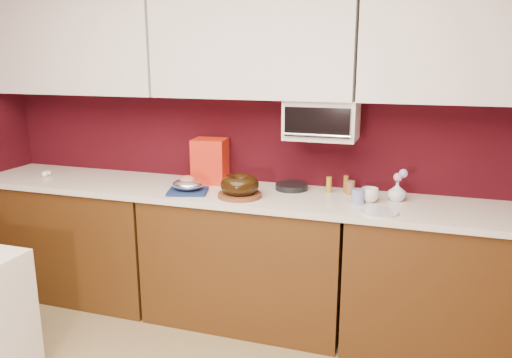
{
  "coord_description": "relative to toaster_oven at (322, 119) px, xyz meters",
  "views": [
    {
      "loc": [
        1.03,
        -1.03,
        1.75
      ],
      "look_at": [
        0.1,
        1.84,
        1.02
      ],
      "focal_mm": 35.0,
      "sensor_mm": 36.0,
      "label": 1
    }
  ],
  "objects": [
    {
      "name": "wall_back",
      "position": [
        -0.45,
        0.15,
        -0.12
      ],
      "size": [
        4.0,
        0.02,
        2.5
      ],
      "primitive_type": "cube",
      "color": "#35070D",
      "rests_on": "floor"
    },
    {
      "name": "base_cabinet_left",
      "position": [
        -1.78,
        -0.17,
        -0.95
      ],
      "size": [
        1.31,
        0.58,
        0.86
      ],
      "primitive_type": "cube",
      "color": "#482A0E",
      "rests_on": "floor"
    },
    {
      "name": "base_cabinet_center",
      "position": [
        -0.45,
        -0.17,
        -0.95
      ],
      "size": [
        1.31,
        0.58,
        0.86
      ],
      "primitive_type": "cube",
      "color": "#482A0E",
      "rests_on": "floor"
    },
    {
      "name": "base_cabinet_right",
      "position": [
        0.88,
        -0.17,
        -0.95
      ],
      "size": [
        1.31,
        0.58,
        0.86
      ],
      "primitive_type": "cube",
      "color": "#482A0E",
      "rests_on": "floor"
    },
    {
      "name": "countertop",
      "position": [
        -0.45,
        -0.17,
        -0.49
      ],
      "size": [
        4.0,
        0.62,
        0.04
      ],
      "primitive_type": "cube",
      "color": "silver",
      "rests_on": "base_cabinet_center"
    },
    {
      "name": "upper_cabinet_left",
      "position": [
        -1.78,
        -0.02,
        0.48
      ],
      "size": [
        1.31,
        0.33,
        0.7
      ],
      "primitive_type": "cube",
      "color": "white",
      "rests_on": "wall_back"
    },
    {
      "name": "upper_cabinet_center",
      "position": [
        -0.45,
        -0.02,
        0.48
      ],
      "size": [
        1.31,
        0.33,
        0.7
      ],
      "primitive_type": "cube",
      "color": "white",
      "rests_on": "wall_back"
    },
    {
      "name": "upper_cabinet_right",
      "position": [
        0.88,
        -0.02,
        0.48
      ],
      "size": [
        1.31,
        0.33,
        0.7
      ],
      "primitive_type": "cube",
      "color": "white",
      "rests_on": "wall_back"
    },
    {
      "name": "toaster_oven",
      "position": [
        0.0,
        0.0,
        0.0
      ],
      "size": [
        0.45,
        0.3,
        0.25
      ],
      "primitive_type": "cube",
      "color": "white",
      "rests_on": "upper_cabinet_center"
    },
    {
      "name": "toaster_oven_door",
      "position": [
        0.0,
        -0.16,
        0.0
      ],
      "size": [
        0.4,
        0.02,
        0.18
      ],
      "primitive_type": "cube",
      "color": "black",
      "rests_on": "toaster_oven"
    },
    {
      "name": "toaster_oven_handle",
      "position": [
        0.0,
        -0.18,
        -0.07
      ],
      "size": [
        0.42,
        0.02,
        0.02
      ],
      "primitive_type": "cylinder",
      "rotation": [
        0.0,
        1.57,
        0.0
      ],
      "color": "silver",
      "rests_on": "toaster_oven"
    },
    {
      "name": "cake_base",
      "position": [
        -0.45,
        -0.28,
        -0.46
      ],
      "size": [
        0.35,
        0.35,
        0.03
      ],
      "primitive_type": "cylinder",
      "rotation": [
        0.0,
        0.0,
        0.35
      ],
      "color": "brown",
      "rests_on": "countertop"
    },
    {
      "name": "bundt_cake",
      "position": [
        -0.45,
        -0.28,
        -0.39
      ],
      "size": [
        0.26,
        0.26,
        0.1
      ],
      "primitive_type": "torus",
      "rotation": [
        0.0,
        0.0,
        0.07
      ],
      "color": "black",
      "rests_on": "cake_base"
    },
    {
      "name": "navy_towel",
      "position": [
        -0.81,
        -0.29,
        -0.47
      ],
      "size": [
        0.3,
        0.27,
        0.02
      ],
      "primitive_type": "cube",
      "rotation": [
        0.0,
        0.0,
        0.29
      ],
      "color": "navy",
      "rests_on": "countertop"
    },
    {
      "name": "foil_ham_nest",
      "position": [
        -0.81,
        -0.29,
        -0.42
      ],
      "size": [
        0.24,
        0.22,
        0.07
      ],
      "primitive_type": "ellipsoid",
      "rotation": [
        0.0,
        0.0,
        -0.27
      ],
      "color": "white",
      "rests_on": "navy_towel"
    },
    {
      "name": "roasted_ham",
      "position": [
        -0.81,
        -0.29,
        -0.4
      ],
      "size": [
        0.12,
        0.1,
        0.07
      ],
      "primitive_type": "ellipsoid",
      "rotation": [
        0.0,
        0.0,
        0.09
      ],
      "color": "#BA6255",
      "rests_on": "foil_ham_nest"
    },
    {
      "name": "pandoro_box",
      "position": [
        -0.78,
        0.02,
        -0.32
      ],
      "size": [
        0.25,
        0.23,
        0.31
      ],
      "primitive_type": "cube",
      "rotation": [
        0.0,
        0.0,
        0.12
      ],
      "color": "#B10B12",
      "rests_on": "countertop"
    },
    {
      "name": "dark_pan",
      "position": [
        -0.19,
        -0.0,
        -0.46
      ],
      "size": [
        0.27,
        0.27,
        0.04
      ],
      "primitive_type": "cylinder",
      "rotation": [
        0.0,
        0.0,
        0.31
      ],
      "color": "black",
      "rests_on": "countertop"
    },
    {
      "name": "coffee_mug",
      "position": [
        0.33,
        -0.14,
        -0.42
      ],
      "size": [
        0.12,
        0.12,
        0.11
      ],
      "primitive_type": "imported",
      "rotation": [
        0.0,
        0.0,
        0.36
      ],
      "color": "white",
      "rests_on": "countertop"
    },
    {
      "name": "blue_jar",
      "position": [
        0.27,
        -0.21,
        -0.43
      ],
      "size": [
        0.09,
        0.09,
        0.09
      ],
      "primitive_type": "cylinder",
      "rotation": [
        0.0,
        0.0,
        0.2
      ],
      "color": "navy",
      "rests_on": "countertop"
    },
    {
      "name": "flower_vase",
      "position": [
        0.49,
        -0.06,
        -0.41
      ],
      "size": [
        0.12,
        0.12,
        0.13
      ],
      "primitive_type": "imported",
      "rotation": [
        0.0,
        0.0,
        0.39
      ],
      "color": "silver",
      "rests_on": "countertop"
    },
    {
      "name": "flower_pink",
      "position": [
        0.49,
        -0.06,
        -0.33
      ],
      "size": [
        0.05,
        0.05,
        0.05
      ],
      "primitive_type": "sphere",
      "color": "pink",
      "rests_on": "flower_vase"
    },
    {
      "name": "flower_blue",
      "position": [
        0.52,
        -0.04,
        -0.3
      ],
      "size": [
        0.05,
        0.05,
        0.05
      ],
      "primitive_type": "sphere",
      "color": "#8A9EDD",
      "rests_on": "flower_vase"
    },
    {
      "name": "china_plate",
      "position": [
        0.41,
        -0.35,
        -0.47
      ],
      "size": [
        0.28,
        0.28,
        0.01
      ],
      "primitive_type": "cylinder",
      "rotation": [
        0.0,
        0.0,
        -0.37
      ],
      "color": "silver",
      "rests_on": "countertop"
    },
    {
      "name": "amber_bottle",
      "position": [
        0.06,
        -0.0,
        -0.42
      ],
      "size": [
        0.04,
        0.04,
        0.1
      ],
      "primitive_type": "cylinder",
      "rotation": [
        0.0,
        0.0,
        -0.11
      ],
      "color": "olive",
      "rests_on": "countertop"
    },
    {
      "name": "paper_cup",
      "position": [
        0.2,
        -0.0,
        -0.43
      ],
      "size": [
        0.07,
        0.07,
        0.09
      ],
      "primitive_type": "cylinder",
      "rotation": [
        0.0,
        0.0,
        0.18
      ],
      "color": "brown",
      "rests_on": "countertop"
    },
    {
      "name": "egg_left",
      "position": [
        -2.02,
        -0.17,
        -0.45
      ],
      "size": [
        0.05,
        0.04,
        0.04
      ],
      "primitive_type": "ellipsoid",
      "rotation": [
        0.0,
        0.0,
        0.0
      ],
      "color": "silver",
      "rests_on": "countertop"
    },
    {
      "name": "egg_right",
      "position": [
        -2.01,
        -0.21,
        -0.45
      ],
      "size": [
        0.06,
        0.05,
        0.04
      ],
      "primitive_type": "ellipsoid",
      "rotation": [
        0.0,
        0.0,
        -0.08
      ],
      "color": "white",
      "rests_on": "countertop"
    },
    {
      "name": "amber_bottle_tall",
      "position": [
        0.16,
        0.03,
        -0.42
      ],
      "size": [
        0.04,
        0.04,
        0.11
      ],
      "primitive_type": "cylinder",
      "rotation": [
        0.0,
        0.0,
        0.34
      ],
      "color": "brown",
      "rests_on": "countertop"
    }
  ]
}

